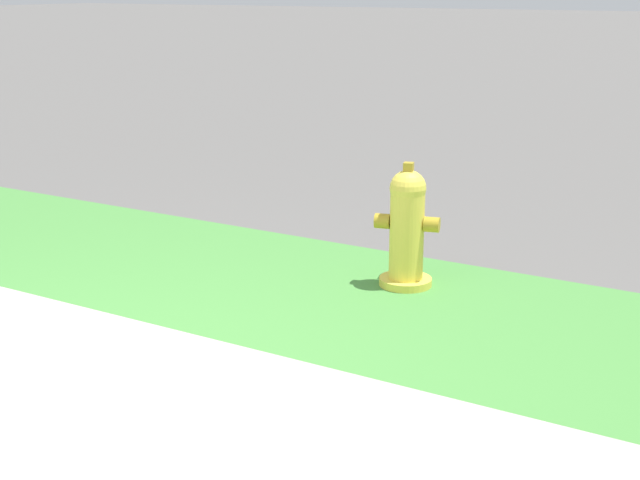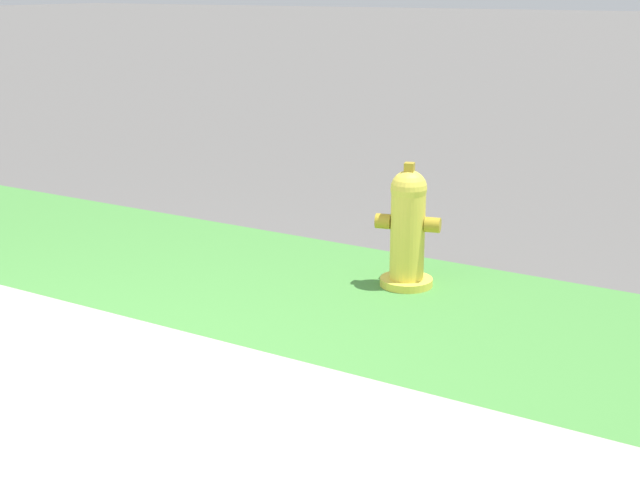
% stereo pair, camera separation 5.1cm
% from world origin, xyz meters
% --- Properties ---
extents(ground_plane, '(120.00, 120.00, 0.00)m').
position_xyz_m(ground_plane, '(0.00, 0.00, 0.00)').
color(ground_plane, '#5B5956').
extents(sidewalk_pavement, '(18.00, 2.02, 0.01)m').
position_xyz_m(sidewalk_pavement, '(0.00, 0.00, 0.01)').
color(sidewalk_pavement, '#ADA89E').
rests_on(sidewalk_pavement, ground).
extents(grass_verge, '(18.00, 1.86, 0.01)m').
position_xyz_m(grass_verge, '(0.00, 1.94, 0.00)').
color(grass_verge, '#47893D').
rests_on(grass_verge, ground).
extents(fire_hydrant_far_end, '(0.39, 0.37, 0.75)m').
position_xyz_m(fire_hydrant_far_end, '(0.58, 2.30, 0.36)').
color(fire_hydrant_far_end, yellow).
rests_on(fire_hydrant_far_end, ground).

